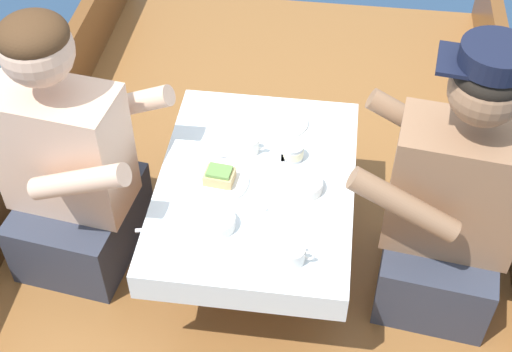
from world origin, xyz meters
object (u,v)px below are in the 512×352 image
(coffee_cup_starboard, at_px, (250,145))
(tin_can, at_px, (293,152))
(coffee_cup_port, at_px, (293,254))
(person_starboard, at_px, (451,205))
(person_port, at_px, (69,168))
(sandwich, at_px, (219,176))

(coffee_cup_starboard, bearing_deg, tin_can, -4.97)
(coffee_cup_port, relative_size, coffee_cup_starboard, 1.13)
(person_starboard, relative_size, tin_can, 14.88)
(tin_can, bearing_deg, coffee_cup_port, -84.85)
(person_port, height_order, sandwich, person_port)
(coffee_cup_port, height_order, coffee_cup_starboard, coffee_cup_starboard)
(coffee_cup_port, bearing_deg, person_port, 159.43)
(sandwich, relative_size, coffee_cup_port, 0.98)
(person_starboard, xyz_separation_m, tin_can, (-0.51, 0.14, 0.03))
(person_starboard, bearing_deg, person_port, 7.05)
(person_starboard, xyz_separation_m, coffee_cup_port, (-0.47, -0.28, 0.03))
(sandwich, relative_size, coffee_cup_starboard, 1.10)
(sandwich, height_order, coffee_cup_starboard, sandwich)
(coffee_cup_port, distance_m, tin_can, 0.43)
(person_port, relative_size, coffee_cup_starboard, 10.85)
(person_port, distance_m, tin_can, 0.74)
(coffee_cup_port, xyz_separation_m, tin_can, (-0.04, 0.42, -0.00))
(person_starboard, distance_m, coffee_cup_port, 0.55)
(sandwich, bearing_deg, coffee_cup_starboard, 63.99)
(person_port, distance_m, coffee_cup_starboard, 0.60)
(sandwich, bearing_deg, person_starboard, 0.05)
(tin_can, bearing_deg, coffee_cup_starboard, 175.03)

